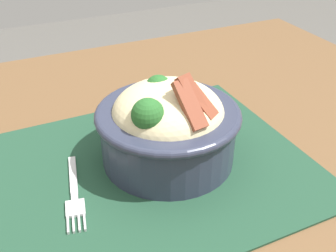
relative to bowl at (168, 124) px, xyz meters
The scene contains 4 objects.
table 0.14m from the bowl, 32.95° to the left, with size 1.14×0.94×0.74m.
placemat 0.06m from the bowl, 20.60° to the left, with size 0.41×0.34×0.00m, color #1E422D.
bowl is the anchor object (origin of this frame).
fork 0.14m from the bowl, ahead, with size 0.04×0.14×0.00m.
Camera 1 is at (0.13, 0.37, 1.08)m, focal length 43.81 mm.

